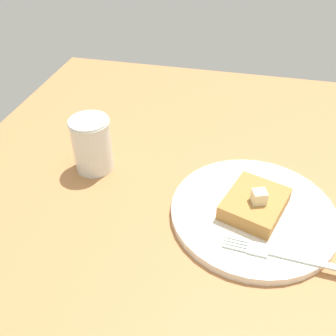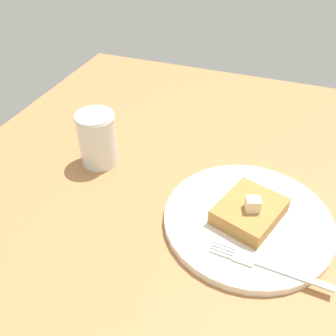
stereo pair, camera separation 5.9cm
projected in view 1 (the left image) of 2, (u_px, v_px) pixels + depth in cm
name	position (u px, v px, depth cm)	size (l,w,h in cm)	color
table_surface	(266.00, 243.00, 54.34)	(109.77, 109.77, 2.51)	#AE7343
plate	(253.00, 212.00, 56.55)	(24.86, 24.86, 1.26)	silver
toast_slice_center	(255.00, 204.00, 55.43)	(8.01, 9.68, 2.48)	#B17839
butter_pat_primary	(259.00, 197.00, 53.35)	(1.99, 1.79, 1.99)	beige
fork	(275.00, 253.00, 49.56)	(16.06, 2.69, 0.36)	silver
syrup_jar	(92.00, 146.00, 63.46)	(6.84, 6.84, 9.64)	#451A0D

